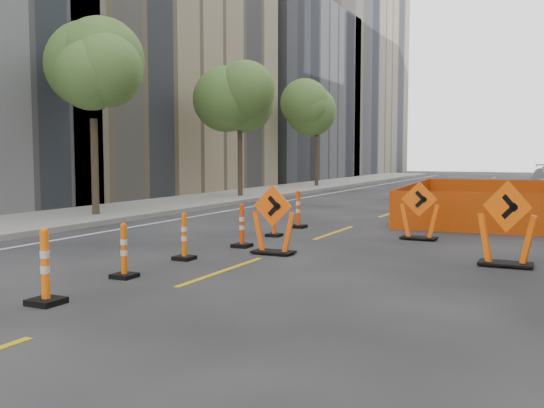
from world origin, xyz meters
The scene contains 17 objects.
ground_plane centered at (0.00, 0.00, 0.00)m, with size 140.00×140.00×0.00m, color black.
sidewalk_left centered at (-9.00, 12.00, 0.07)m, with size 4.00×90.00×0.15m, color gray.
bld_left_d centered at (-17.00, 39.20, 7.00)m, with size 12.00×16.00×14.00m, color #4C4C51.
bld_left_e centered at (-17.00, 55.60, 10.00)m, with size 12.00×20.00×20.00m, color gray.
tree_l_b centered at (-8.40, 10.00, 4.53)m, with size 2.80×2.80×5.95m.
tree_l_c centered at (-8.40, 20.00, 4.53)m, with size 2.80×2.80×5.95m.
tree_l_d centered at (-8.40, 30.00, 4.53)m, with size 2.80×2.80×5.95m.
channelizer_3 centered at (-1.06, 0.77, 0.56)m, with size 0.44×0.44×1.12m, color #FF640A, non-canonical shape.
channelizer_4 centered at (-1.26, 2.74, 0.48)m, with size 0.38×0.38×0.97m, color #DD5509, non-canonical shape.
channelizer_5 centered at (-1.34, 4.71, 0.48)m, with size 0.38×0.38×0.97m, color #E15C09, non-canonical shape.
channelizer_6 centered at (-1.07, 6.68, 0.50)m, with size 0.40×0.40×1.01m, color red, non-canonical shape.
channelizer_7 centered at (-1.18, 8.65, 0.47)m, with size 0.37×0.37×0.94m, color #FF410A, non-canonical shape.
channelizer_8 centered at (-1.35, 10.62, 0.55)m, with size 0.43×0.43×1.10m, color #EC3C09, non-canonical shape.
chevron_sign_left centered at (0.00, 6.14, 0.75)m, with size 0.99×0.60×1.49m, color #FE560A, non-canonical shape.
chevron_sign_center centered at (2.35, 9.70, 0.73)m, with size 0.98×0.59×1.46m, color #FB5C0A, non-canonical shape.
chevron_sign_right centered at (4.63, 6.79, 0.82)m, with size 1.10×0.66×1.65m, color #FF5C0A, non-canonical shape.
safety_fence centered at (3.45, 16.05, 0.56)m, with size 5.23×8.90×1.11m, color #F7430D, non-canonical shape.
Camera 1 is at (5.57, -5.52, 2.16)m, focal length 40.00 mm.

